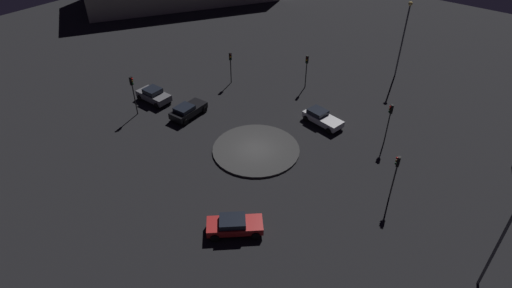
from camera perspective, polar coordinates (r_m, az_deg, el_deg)
ground_plane at (r=39.59m, az=-0.00°, el=-0.87°), size 113.89×113.89×0.00m
roundabout_island at (r=39.53m, az=-0.00°, el=-0.76°), size 8.30×8.30×0.20m
car_grey at (r=48.26m, az=-13.87°, el=6.56°), size 4.03×2.13×1.56m
car_black at (r=44.75m, az=-9.34°, el=4.59°), size 2.27×4.25×1.41m
car_red at (r=31.62m, az=-3.00°, el=-11.01°), size 4.24×4.10×1.34m
car_silver at (r=43.53m, az=9.01°, el=3.59°), size 4.50×2.53×1.37m
traffic_light_east at (r=34.42m, az=18.66°, el=-3.31°), size 0.37×0.33×4.29m
traffic_light_west at (r=45.19m, az=-16.54°, el=7.34°), size 0.38×0.34×4.41m
traffic_light_north at (r=49.14m, az=6.96°, el=10.68°), size 0.34×0.38×4.03m
traffic_light_northeast at (r=40.89m, az=17.84°, el=3.65°), size 0.39×0.39×4.24m
traffic_light_northwest at (r=49.96m, az=-3.52°, el=11.21°), size 0.39×0.38×3.89m
streetlamp_north at (r=53.41m, az=19.67°, el=14.25°), size 0.47×0.47×9.21m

